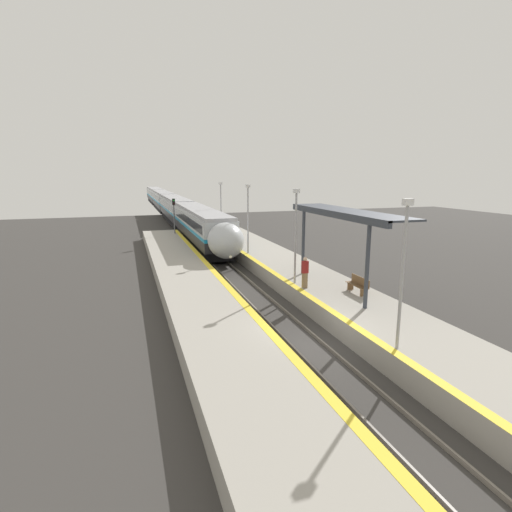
{
  "coord_description": "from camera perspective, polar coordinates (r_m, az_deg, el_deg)",
  "views": [
    {
      "loc": [
        -7.15,
        -14.61,
        7.37
      ],
      "look_at": [
        0.57,
        9.11,
        2.21
      ],
      "focal_mm": 28.0,
      "sensor_mm": 36.0,
      "label": 1
    }
  ],
  "objects": [
    {
      "name": "lamppost_mid",
      "position": [
        23.3,
        5.69,
        3.69
      ],
      "size": [
        0.36,
        0.2,
        5.54
      ],
      "color": "#9E9EA3",
      "rests_on": "platform_right"
    },
    {
      "name": "rail_left",
      "position": [
        17.55,
        5.34,
        -12.94
      ],
      "size": [
        0.08,
        90.0,
        0.15
      ],
      "primitive_type": "cube",
      "color": "slate",
      "rests_on": "ground_plane"
    },
    {
      "name": "lamppost_near",
      "position": [
        15.19,
        20.27,
        -1.28
      ],
      "size": [
        0.36,
        0.2,
        5.54
      ],
      "color": "#9E9EA3",
      "rests_on": "platform_right"
    },
    {
      "name": "person_waiting",
      "position": [
        22.71,
        7.0,
        -2.25
      ],
      "size": [
        0.36,
        0.24,
        1.8
      ],
      "color": "#7F6647",
      "rests_on": "platform_right"
    },
    {
      "name": "lamppost_far",
      "position": [
        32.2,
        -1.16,
        5.95
      ],
      "size": [
        0.36,
        0.2,
        5.54
      ],
      "color": "#9E9EA3",
      "rests_on": "platform_right"
    },
    {
      "name": "platform_bench",
      "position": [
        22.45,
        14.4,
        -3.93
      ],
      "size": [
        0.44,
        1.71,
        0.89
      ],
      "color": "brown",
      "rests_on": "platform_right"
    },
    {
      "name": "platform_left",
      "position": [
        16.54,
        -3.98,
        -12.91
      ],
      "size": [
        3.87,
        64.0,
        1.0
      ],
      "color": "#9E998E",
      "rests_on": "ground_plane"
    },
    {
      "name": "lamppost_farthest",
      "position": [
        41.39,
        -5.03,
        7.18
      ],
      "size": [
        0.36,
        0.2,
        5.54
      ],
      "color": "#9E9EA3",
      "rests_on": "platform_right"
    },
    {
      "name": "rail_right",
      "position": [
        18.12,
        9.62,
        -12.23
      ],
      "size": [
        0.08,
        90.0,
        0.15
      ],
      "primitive_type": "cube",
      "color": "slate",
      "rests_on": "ground_plane"
    },
    {
      "name": "train",
      "position": [
        71.07,
        -12.31,
        7.28
      ],
      "size": [
        2.91,
        85.7,
        3.9
      ],
      "color": "black",
      "rests_on": "ground_plane"
    },
    {
      "name": "ground_plane",
      "position": [
        17.85,
        7.51,
        -12.81
      ],
      "size": [
        120.0,
        120.0,
        0.0
      ],
      "primitive_type": "plane",
      "color": "#383533"
    },
    {
      "name": "station_canopy",
      "position": [
        22.6,
        12.04,
        5.61
      ],
      "size": [
        2.02,
        10.21,
        4.41
      ],
      "color": "#333842",
      "rests_on": "platform_right"
    },
    {
      "name": "platform_right",
      "position": [
        19.48,
        17.7,
        -9.56
      ],
      "size": [
        4.23,
        64.0,
        1.0
      ],
      "color": "#9E998E",
      "rests_on": "ground_plane"
    },
    {
      "name": "railway_signal",
      "position": [
        44.21,
        -11.61,
        5.61
      ],
      "size": [
        0.28,
        0.28,
        4.75
      ],
      "color": "#59595E",
      "rests_on": "ground_plane"
    }
  ]
}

